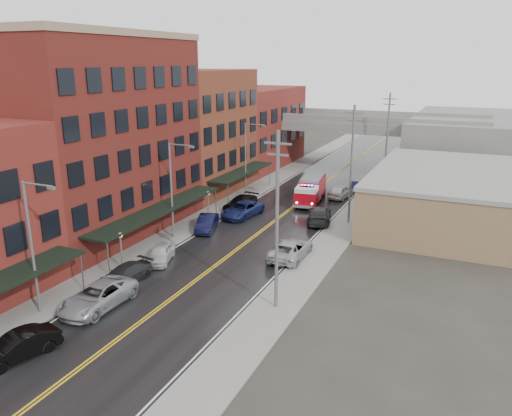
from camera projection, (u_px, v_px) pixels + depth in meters
The scene contains 33 objects.
road at pixel (265, 228), 49.64m from camera, with size 11.00×160.00×0.02m, color black.
sidewalk_left at pixel (201, 219), 52.47m from camera, with size 3.00×160.00×0.15m, color slate.
sidewalk_right at pixel (336, 238), 46.77m from camera, with size 3.00×160.00×0.15m, color slate.
curb_left at pixel (215, 221), 51.82m from camera, with size 0.30×160.00×0.15m, color gray.
curb_right at pixel (319, 236), 47.41m from camera, with size 0.30×160.00×0.15m, color gray.
brick_building_b at pixel (104, 140), 46.14m from camera, with size 9.00×20.00×18.00m, color #5C1C18.
brick_building_c at pixel (200, 132), 61.89m from camera, with size 9.00×15.00×15.00m, color brown.
brick_building_far at pixel (257, 128), 77.64m from camera, with size 9.00×20.00×12.00m, color maroon.
tan_building at pixel (445, 197), 51.44m from camera, with size 14.00×22.00×5.00m, color #836347.
right_far_block at pixel (475, 142), 76.50m from camera, with size 18.00×30.00×8.00m, color slate.
awning_1 at pixel (160, 209), 45.58m from camera, with size 2.60×18.00×3.09m.
awning_2 at pixel (242, 172), 60.91m from camera, with size 2.60×13.00×3.09m.
globe_lamp_1 at pixel (121, 243), 39.22m from camera, with size 0.44×0.44×3.12m.
globe_lamp_2 at pixel (208, 199), 51.48m from camera, with size 0.44×0.44×3.12m.
street_lamp_0 at pixel (33, 240), 31.46m from camera, with size 2.64×0.22×9.00m.
street_lamp_1 at pixel (173, 185), 45.47m from camera, with size 2.64×0.22×9.00m.
street_lamp_2 at pixel (247, 155), 59.48m from camera, with size 2.64×0.22×9.00m.
utility_pole_0 at pixel (277, 219), 31.90m from camera, with size 1.80×0.24×12.00m.
utility_pole_1 at pixel (352, 163), 49.41m from camera, with size 1.80×0.24×12.00m.
utility_pole_2 at pixel (387, 136), 66.92m from camera, with size 1.80×0.24×12.00m.
overpass at pixel (347, 129), 75.95m from camera, with size 40.00×10.00×7.50m.
fire_truck at pixel (311, 189), 58.44m from camera, with size 4.06×8.19×2.89m.
parked_car_left_1 at pixel (18, 347), 27.80m from camera, with size 1.60×4.60×1.52m, color black.
parked_car_left_2 at pixel (98, 296), 33.56m from camera, with size 2.73×5.93×1.65m, color gray.
parked_car_left_3 at pixel (125, 274), 37.45m from camera, with size 1.88×4.63×1.34m, color #252527.
parked_car_left_4 at pixel (161, 253), 41.32m from camera, with size 1.68×4.18×1.42m, color silver.
parked_car_left_5 at pixel (207, 223), 48.92m from camera, with size 1.60×4.59×1.51m, color black.
parked_car_left_6 at pixel (242, 210), 53.20m from camera, with size 2.62×5.69×1.58m, color navy.
parked_car_left_7 at pixel (240, 203), 55.58m from camera, with size 2.14×5.27×1.53m, color black.
parked_car_right_0 at pixel (291, 249), 42.03m from camera, with size 2.66×5.78×1.61m, color #A0A3A7.
parked_car_right_1 at pixel (319, 214), 51.39m from camera, with size 2.32×5.71×1.66m, color #28282B.
parked_car_right_2 at pixel (341, 191), 60.52m from camera, with size 1.89×4.69×1.60m, color silver.
parked_car_right_3 at pixel (356, 186), 63.57m from camera, with size 1.46×4.18×1.38m, color black.
Camera 1 is at (18.34, -13.29, 16.09)m, focal length 35.00 mm.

